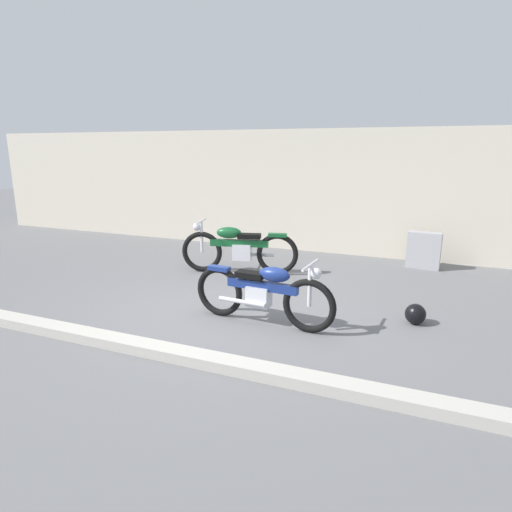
{
  "coord_description": "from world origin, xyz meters",
  "views": [
    {
      "loc": [
        2.53,
        -5.16,
        2.25
      ],
      "look_at": [
        -0.06,
        1.15,
        0.55
      ],
      "focal_mm": 30.48,
      "sensor_mm": 36.0,
      "label": 1
    }
  ],
  "objects_px": {
    "stone_marker": "(424,250)",
    "motorcycle_blue": "(263,293)",
    "helmet": "(415,314)",
    "motorcycle_green": "(238,248)"
  },
  "relations": [
    {
      "from": "motorcycle_blue",
      "to": "helmet",
      "type": "bearing_deg",
      "value": 26.08
    },
    {
      "from": "stone_marker",
      "to": "helmet",
      "type": "distance_m",
      "value": 2.94
    },
    {
      "from": "stone_marker",
      "to": "motorcycle_blue",
      "type": "xyz_separation_m",
      "value": [
        -1.85,
        -3.69,
        0.08
      ]
    },
    {
      "from": "stone_marker",
      "to": "motorcycle_green",
      "type": "relative_size",
      "value": 0.33
    },
    {
      "from": "stone_marker",
      "to": "motorcycle_green",
      "type": "height_order",
      "value": "motorcycle_green"
    },
    {
      "from": "stone_marker",
      "to": "motorcycle_blue",
      "type": "relative_size",
      "value": 0.35
    },
    {
      "from": "stone_marker",
      "to": "motorcycle_blue",
      "type": "distance_m",
      "value": 4.12
    },
    {
      "from": "helmet",
      "to": "motorcycle_blue",
      "type": "distance_m",
      "value": 2.02
    },
    {
      "from": "helmet",
      "to": "motorcycle_blue",
      "type": "bearing_deg",
      "value": -157.82
    },
    {
      "from": "helmet",
      "to": "motorcycle_green",
      "type": "bearing_deg",
      "value": 157.46
    }
  ]
}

